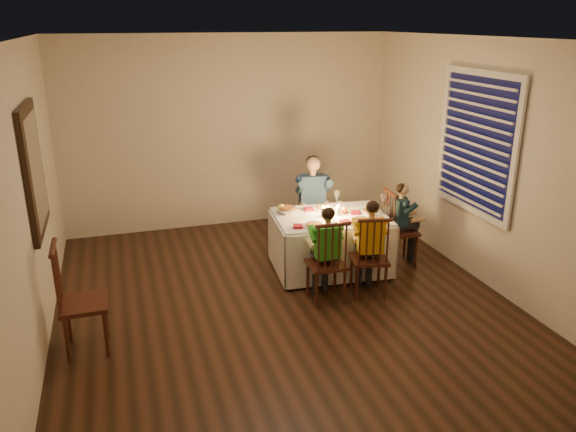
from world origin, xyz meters
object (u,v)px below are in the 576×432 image
object	(u,v)px
chair_extra	(90,349)
dining_table	(331,231)
chair_end	(398,262)
chair_near_left	(325,300)
child_teal	(398,262)
child_green	(325,300)
adult	(312,246)
serving_bowl	(287,211)
child_yellow	(367,293)
chair_near_right	(367,293)
chair_adult	(312,246)

from	to	relation	value
chair_extra	dining_table	bearing A→B (deg)	-71.06
dining_table	chair_end	distance (m)	0.99
chair_near_left	chair_end	bearing A→B (deg)	-150.31
child_teal	child_green	bearing A→B (deg)	121.21
dining_table	chair_end	world-z (taller)	dining_table
adult	serving_bowl	size ratio (longest dim) A/B	5.05
chair_near_left	chair_extra	bearing A→B (deg)	7.39
chair_extra	adult	xyz separation A→B (m)	(2.69, 1.65, 0.00)
serving_bowl	chair_end	bearing A→B (deg)	-12.80
chair_end	serving_bowl	distance (m)	1.51
adult	child_yellow	size ratio (longest dim) A/B	1.13
chair_near_left	chair_end	distance (m)	1.34
child_yellow	chair_near_left	bearing A→B (deg)	11.86
chair_near_left	serving_bowl	bearing A→B (deg)	-80.39
chair_near_right	serving_bowl	world-z (taller)	serving_bowl
adult	serving_bowl	distance (m)	0.98
dining_table	chair_extra	size ratio (longest dim) A/B	1.34
chair_near_right	child_green	xyz separation A→B (m)	(-0.47, 0.00, 0.00)
chair_adult	chair_near_right	world-z (taller)	same
chair_near_right	child_green	world-z (taller)	child_green
chair_adult	child_green	bearing A→B (deg)	-97.08
chair_extra	serving_bowl	xyz separation A→B (m)	(2.20, 1.16, 0.69)
chair_near_left	child_teal	xyz separation A→B (m)	(1.18, 0.63, 0.00)
adult	child_teal	size ratio (longest dim) A/B	1.20
adult	serving_bowl	bearing A→B (deg)	-128.06
child_green	child_yellow	distance (m)	0.47
chair_end	child_yellow	distance (m)	0.95
chair_near_left	serving_bowl	xyz separation A→B (m)	(-0.13, 0.93, 0.69)
child_green	chair_end	bearing A→B (deg)	-150.31
dining_table	serving_bowl	distance (m)	0.55
dining_table	chair_extra	bearing A→B (deg)	-155.88
chair_near_right	adult	world-z (taller)	adult
chair_adult	adult	bearing A→B (deg)	0.00
child_green	serving_bowl	size ratio (longest dim) A/B	4.35
child_teal	serving_bowl	distance (m)	1.51
chair_near_right	serving_bowl	bearing A→B (deg)	-44.59
child_green	serving_bowl	bearing A→B (deg)	-80.39
chair_near_left	chair_near_right	world-z (taller)	same
child_teal	serving_bowl	xyz separation A→B (m)	(-1.31, 0.30, 0.69)
child_yellow	child_teal	size ratio (longest dim) A/B	1.06
chair_end	serving_bowl	xyz separation A→B (m)	(-1.31, 0.30, 0.69)
chair_extra	adult	world-z (taller)	adult
dining_table	child_yellow	size ratio (longest dim) A/B	1.29
child_green	serving_bowl	distance (m)	1.17
child_yellow	child_teal	xyz separation A→B (m)	(0.71, 0.63, 0.00)
dining_table	chair_near_right	distance (m)	0.86
dining_table	child_yellow	world-z (taller)	dining_table
chair_adult	child_green	size ratio (longest dim) A/B	0.89
chair_near_right	chair_extra	world-z (taller)	chair_extra
child_teal	chair_extra	bearing A→B (deg)	106.98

